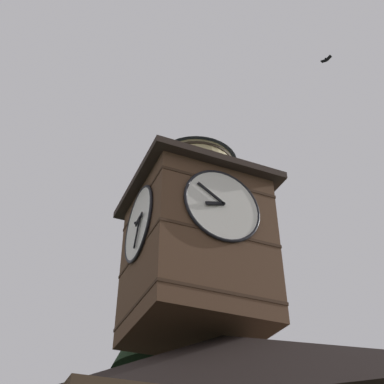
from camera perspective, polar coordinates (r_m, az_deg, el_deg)
clock_tower at (r=17.11m, az=0.39°, el=-4.86°), size 4.67×4.67×7.95m
flying_bird_low at (r=22.04m, az=14.81°, el=14.16°), size 0.31×0.48×0.12m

